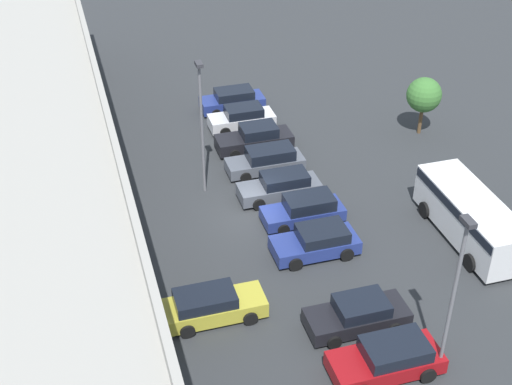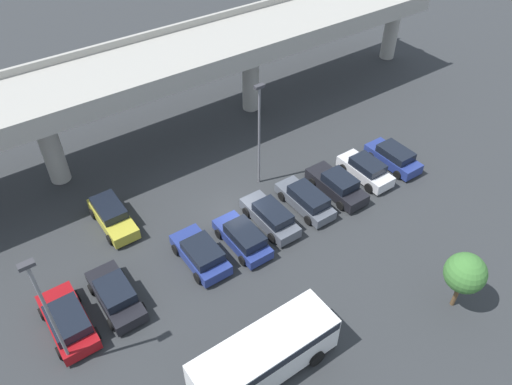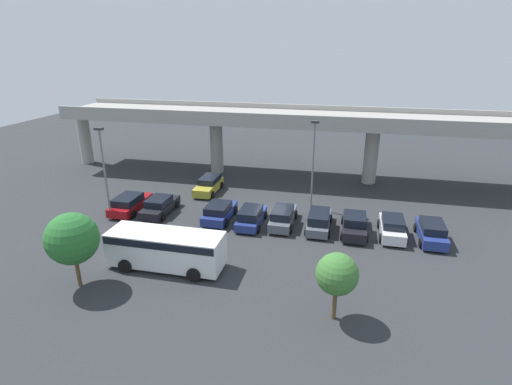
{
  "view_description": "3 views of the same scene",
  "coord_description": "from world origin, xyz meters",
  "views": [
    {
      "loc": [
        -30.88,
        9.14,
        22.88
      ],
      "look_at": [
        -1.13,
        0.37,
        2.28
      ],
      "focal_mm": 50.0,
      "sensor_mm": 36.0,
      "label": 1
    },
    {
      "loc": [
        -13.07,
        -20.57,
        23.74
      ],
      "look_at": [
        1.7,
        0.41,
        1.02
      ],
      "focal_mm": 35.0,
      "sensor_mm": 36.0,
      "label": 2
    },
    {
      "loc": [
        5.94,
        -31.54,
        14.06
      ],
      "look_at": [
        -1.31,
        -0.26,
        2.08
      ],
      "focal_mm": 28.0,
      "sensor_mm": 36.0,
      "label": 3
    }
  ],
  "objects": [
    {
      "name": "ground_plane",
      "position": [
        0.0,
        0.0,
        0.0
      ],
      "size": [
        109.99,
        109.99,
        0.0
      ],
      "primitive_type": "plane",
      "color": "#2D3033"
    },
    {
      "name": "parked_car_1",
      "position": [
        -9.63,
        -1.89,
        0.71
      ],
      "size": [
        2.12,
        4.65,
        1.5
      ],
      "rotation": [
        0.0,
        0.0,
        1.57
      ],
      "color": "black",
      "rests_on": "ground_plane"
    },
    {
      "name": "parked_car_0",
      "position": [
        -12.44,
        -2.03,
        0.74
      ],
      "size": [
        2.24,
        4.75,
        1.53
      ],
      "rotation": [
        0.0,
        0.0,
        1.57
      ],
      "color": "maroon",
      "rests_on": "ground_plane"
    },
    {
      "name": "parked_car_5",
      "position": [
        1.31,
        -1.82,
        0.74
      ],
      "size": [
        1.96,
        4.69,
        1.53
      ],
      "rotation": [
        0.0,
        0.0,
        1.57
      ],
      "color": "#515660",
      "rests_on": "ground_plane"
    },
    {
      "name": "parked_car_6",
      "position": [
        4.27,
        -1.9,
        0.74
      ],
      "size": [
        1.97,
        4.69,
        1.54
      ],
      "rotation": [
        0.0,
        0.0,
        1.57
      ],
      "color": "#515660",
      "rests_on": "ground_plane"
    },
    {
      "name": "highway_overpass",
      "position": [
        -0.0,
        10.93,
        6.17
      ],
      "size": [
        52.77,
        7.4,
        7.57
      ],
      "color": "#9E9B93",
      "rests_on": "ground_plane"
    },
    {
      "name": "parked_car_8",
      "position": [
        9.9,
        -1.92,
        0.76
      ],
      "size": [
        1.98,
        4.36,
        1.59
      ],
      "rotation": [
        0.0,
        0.0,
        1.57
      ],
      "color": "silver",
      "rests_on": "ground_plane"
    },
    {
      "name": "lamp_post_near_aisle",
      "position": [
        3.22,
        2.2,
        4.69
      ],
      "size": [
        0.7,
        0.35,
        8.01
      ],
      "color": "slate",
      "rests_on": "ground_plane"
    },
    {
      "name": "parked_car_7",
      "position": [
        7.05,
        -1.99,
        0.75
      ],
      "size": [
        2.06,
        4.84,
        1.62
      ],
      "rotation": [
        0.0,
        0.0,
        1.57
      ],
      "color": "black",
      "rests_on": "ground_plane"
    },
    {
      "name": "tree_front_centre",
      "position": [
        6.0,
        -13.02,
        2.76
      ],
      "size": [
        2.27,
        2.27,
        3.91
      ],
      "color": "brown",
      "rests_on": "ground_plane"
    },
    {
      "name": "parked_car_9",
      "position": [
        12.74,
        -2.03,
        0.74
      ],
      "size": [
        2.02,
        4.42,
        1.53
      ],
      "rotation": [
        0.0,
        0.0,
        1.57
      ],
      "color": "navy",
      "rests_on": "ground_plane"
    },
    {
      "name": "parked_car_3",
      "position": [
        -4.11,
        -1.99,
        0.73
      ],
      "size": [
        2.21,
        4.42,
        1.5
      ],
      "rotation": [
        0.0,
        0.0,
        1.57
      ],
      "color": "navy",
      "rests_on": "ground_plane"
    },
    {
      "name": "tree_front_left",
      "position": [
        -9.49,
        -13.36,
        3.22
      ],
      "size": [
        3.14,
        3.14,
        4.8
      ],
      "color": "brown",
      "rests_on": "ground_plane"
    },
    {
      "name": "lamp_post_mid_lot",
      "position": [
        -13.11,
        -4.08,
        4.64
      ],
      "size": [
        0.7,
        0.35,
        7.91
      ],
      "color": "slate",
      "rests_on": "ground_plane"
    },
    {
      "name": "shuttle_bus",
      "position": [
        -5.15,
        -10.08,
        1.49
      ],
      "size": [
        7.68,
        2.78,
        2.48
      ],
      "rotation": [
        0.0,
        0.0,
        3.14
      ],
      "color": "white",
      "rests_on": "ground_plane"
    },
    {
      "name": "parked_car_2",
      "position": [
        -7.24,
        4.26,
        0.75
      ],
      "size": [
        2.01,
        4.67,
        1.53
      ],
      "rotation": [
        0.0,
        0.0,
        -1.57
      ],
      "color": "gold",
      "rests_on": "ground_plane"
    },
    {
      "name": "parked_car_4",
      "position": [
        -1.25,
        -2.37,
        0.73
      ],
      "size": [
        2.03,
        4.47,
        1.51
      ],
      "rotation": [
        0.0,
        0.0,
        1.57
      ],
      "color": "navy",
      "rests_on": "ground_plane"
    }
  ]
}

